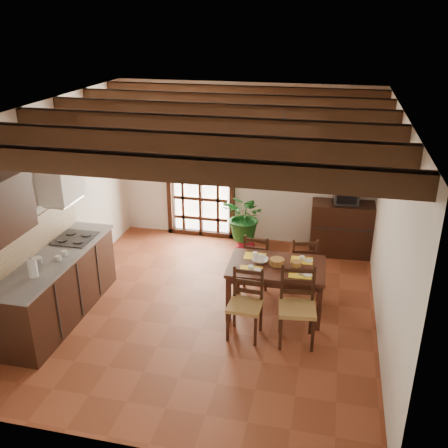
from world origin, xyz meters
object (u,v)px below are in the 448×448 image
(chair_far_right, at_px, (302,272))
(potted_plant, at_px, (246,219))
(pendant_lamp, at_px, (282,165))
(dining_table, at_px, (276,271))
(chair_near_left, at_px, (245,316))
(kitchen_counter, at_px, (58,285))
(chair_far_left, at_px, (258,269))
(chair_near_right, at_px, (296,320))
(sideboard, at_px, (343,229))
(crt_tv, at_px, (347,193))

(chair_far_right, xyz_separation_m, potted_plant, (-1.07, 1.17, 0.30))
(potted_plant, bearing_deg, pendant_lamp, -66.45)
(dining_table, height_order, chair_near_left, chair_near_left)
(kitchen_counter, xyz_separation_m, chair_far_left, (2.49, 1.44, -0.20))
(chair_far_left, height_order, chair_far_right, chair_far_right)
(chair_near_right, xyz_separation_m, chair_far_right, (-0.04, 1.33, -0.03))
(dining_table, height_order, pendant_lamp, pendant_lamp)
(kitchen_counter, distance_m, potted_plant, 3.35)
(sideboard, bearing_deg, chair_near_right, -104.66)
(chair_near_left, distance_m, potted_plant, 2.57)
(chair_near_left, height_order, pendant_lamp, pendant_lamp)
(pendant_lamp, bearing_deg, kitchen_counter, -162.60)
(dining_table, distance_m, chair_near_left, 0.81)
(dining_table, distance_m, chair_far_right, 0.82)
(chair_near_left, height_order, sideboard, sideboard)
(potted_plant, bearing_deg, chair_near_left, -79.74)
(kitchen_counter, bearing_deg, chair_far_right, 24.98)
(chair_near_right, height_order, potted_plant, potted_plant)
(chair_near_right, relative_size, crt_tv, 2.32)
(kitchen_counter, height_order, chair_far_right, kitchen_counter)
(kitchen_counter, xyz_separation_m, dining_table, (2.83, 0.79, 0.14))
(kitchen_counter, xyz_separation_m, pendant_lamp, (2.83, 0.89, 1.60))
(chair_near_right, bearing_deg, pendant_lamp, 107.29)
(crt_tv, bearing_deg, kitchen_counter, -146.55)
(chair_near_right, bearing_deg, crt_tv, 71.42)
(dining_table, xyz_separation_m, chair_far_right, (0.31, 0.68, -0.34))
(chair_far_left, bearing_deg, sideboard, -123.61)
(kitchen_counter, distance_m, chair_near_right, 3.19)
(chair_near_right, relative_size, chair_far_left, 1.15)
(sideboard, bearing_deg, chair_near_left, -116.98)
(chair_near_right, xyz_separation_m, potted_plant, (-1.10, 2.50, 0.26))
(chair_near_right, height_order, chair_far_right, chair_near_right)
(crt_tv, distance_m, potted_plant, 1.74)
(chair_near_left, bearing_deg, chair_near_right, 4.65)
(chair_near_left, height_order, crt_tv, crt_tv)
(chair_far_left, xyz_separation_m, chair_far_right, (0.66, 0.02, 0.00))
(sideboard, distance_m, pendant_lamp, 2.67)
(chair_far_left, bearing_deg, chair_near_right, 125.93)
(sideboard, bearing_deg, chair_far_left, -135.04)
(kitchen_counter, relative_size, sideboard, 2.09)
(chair_near_right, bearing_deg, chair_near_left, 174.59)
(chair_near_right, bearing_deg, sideboard, 71.45)
(sideboard, bearing_deg, chair_far_right, -116.22)
(dining_table, distance_m, chair_far_left, 0.82)
(dining_table, bearing_deg, crt_tv, 64.78)
(chair_near_left, height_order, chair_far_left, chair_near_left)
(kitchen_counter, xyz_separation_m, chair_near_right, (3.18, 0.13, -0.17))
(sideboard, relative_size, crt_tv, 2.55)
(kitchen_counter, distance_m, chair_far_left, 2.88)
(chair_far_right, distance_m, pendant_lamp, 1.92)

